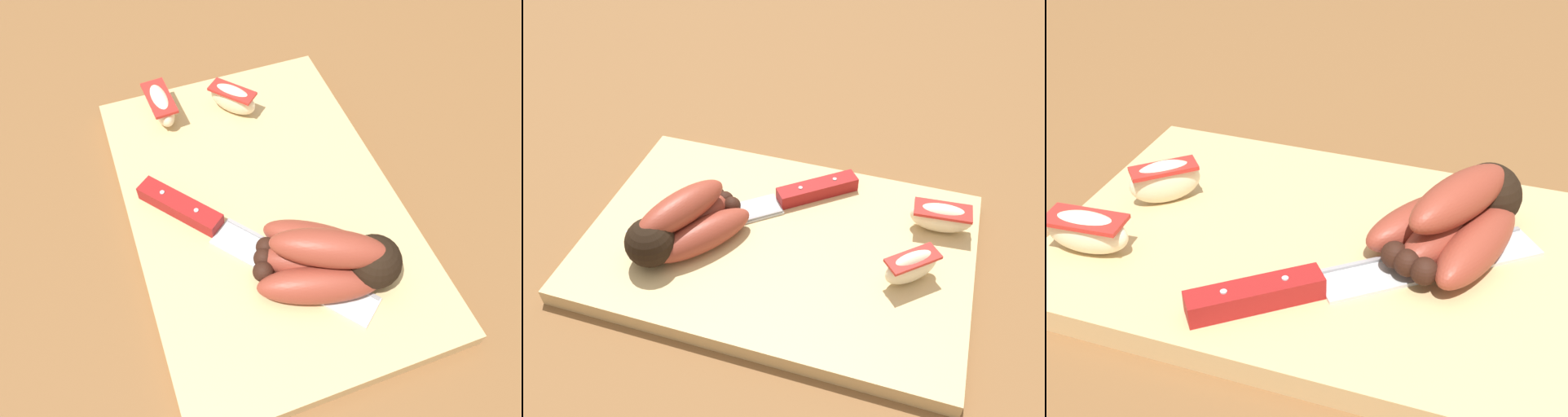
# 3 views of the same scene
# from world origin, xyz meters

# --- Properties ---
(ground_plane) EXTENTS (6.00, 6.00, 0.00)m
(ground_plane) POSITION_xyz_m (0.00, 0.00, 0.00)
(ground_plane) COLOR brown
(cutting_board) EXTENTS (0.43, 0.29, 0.02)m
(cutting_board) POSITION_xyz_m (-0.01, 0.01, 0.01)
(cutting_board) COLOR tan
(cutting_board) RESTS_ON ground_plane
(banana_bunch) EXTENTS (0.13, 0.15, 0.07)m
(banana_bunch) POSITION_xyz_m (0.09, 0.04, 0.05)
(banana_bunch) COLOR black
(banana_bunch) RESTS_ON cutting_board
(chefs_knife) EXTENTS (0.24, 0.20, 0.02)m
(chefs_knife) POSITION_xyz_m (0.01, -0.05, 0.03)
(chefs_knife) COLOR silver
(chefs_knife) RESTS_ON cutting_board
(apple_wedge_near) EXTENTS (0.06, 0.06, 0.04)m
(apple_wedge_near) POSITION_xyz_m (-0.16, 0.02, 0.04)
(apple_wedge_near) COLOR #F4E5C1
(apple_wedge_near) RESTS_ON cutting_board
(apple_wedge_middle) EXTENTS (0.07, 0.03, 0.04)m
(apple_wedge_middle) POSITION_xyz_m (-0.18, -0.06, 0.04)
(apple_wedge_middle) COLOR #F4E5C1
(apple_wedge_middle) RESTS_ON cutting_board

